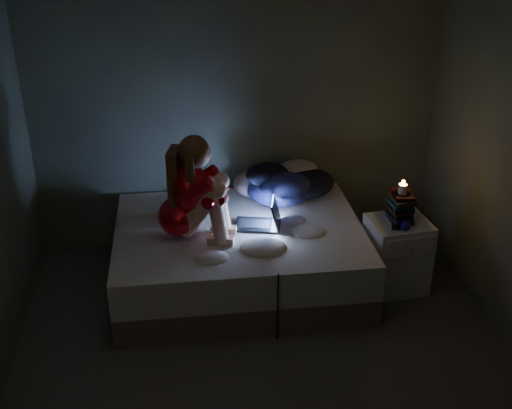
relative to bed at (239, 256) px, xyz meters
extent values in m
cube|color=#4A4645|center=(0.08, -1.10, -0.29)|extent=(3.60, 3.80, 0.02)
cube|color=#464744|center=(0.08, 0.81, 1.02)|extent=(3.60, 0.02, 2.60)
cube|color=silver|center=(-0.73, 0.23, 0.34)|extent=(0.46, 0.33, 0.13)
cube|color=silver|center=(1.29, -0.21, 0.04)|extent=(0.51, 0.46, 0.62)
cylinder|color=beige|center=(1.29, -0.18, 0.62)|extent=(0.07, 0.07, 0.08)
cube|color=black|center=(1.22, -0.27, 0.35)|extent=(0.12, 0.16, 0.01)
sphere|color=navy|center=(1.26, -0.35, 0.39)|extent=(0.08, 0.08, 0.08)
camera|label=1|loc=(-0.45, -4.51, 2.76)|focal=44.43mm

